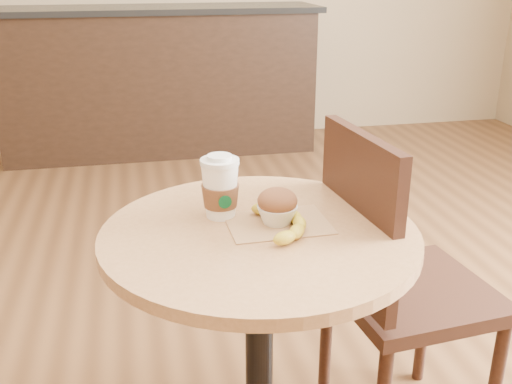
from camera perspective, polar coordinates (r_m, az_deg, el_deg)
cafe_table at (r=1.50m, az=0.32°, el=-10.61°), size 0.75×0.75×0.75m
chair_right at (r=1.70m, az=12.95°, el=-8.15°), size 0.46×0.46×0.94m
service_counter at (r=4.49m, az=-9.19°, el=10.46°), size 2.30×0.65×1.04m
kraft_bag at (r=1.43m, az=2.10°, el=-3.00°), size 0.24×0.19×0.00m
coffee_cup at (r=1.45m, az=-3.43°, el=0.25°), size 0.09×0.10×0.16m
muffin at (r=1.42m, az=2.04°, el=-1.37°), size 0.10×0.10×0.09m
banana at (r=1.40m, az=2.71°, el=-2.84°), size 0.13×0.23×0.03m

